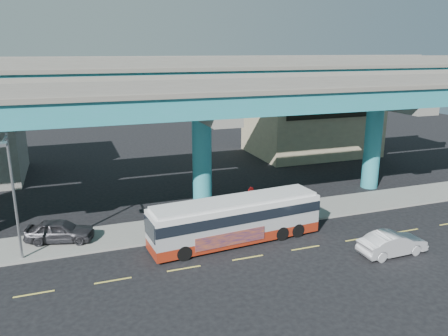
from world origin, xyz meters
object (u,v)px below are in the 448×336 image
object	(u,v)px
parked_car	(60,231)
transit_bus	(236,219)
street_lamp	(11,181)
stop_sign	(251,197)
sedan	(392,243)

from	to	relation	value
parked_car	transit_bus	bearing A→B (deg)	-92.51
parked_car	street_lamp	distance (m)	5.29
parked_car	stop_sign	xyz separation A→B (m)	(12.75, -1.57, 1.31)
sedan	transit_bus	bearing A→B (deg)	58.21
parked_car	stop_sign	bearing A→B (deg)	-81.10
transit_bus	parked_car	distance (m)	11.46
street_lamp	parked_car	bearing A→B (deg)	46.74
transit_bus	stop_sign	distance (m)	2.85
transit_bus	stop_sign	bearing A→B (deg)	42.05
parked_car	stop_sign	size ratio (longest dim) A/B	1.64
street_lamp	stop_sign	bearing A→B (deg)	2.83
parked_car	stop_sign	distance (m)	12.91
parked_car	street_lamp	world-z (taller)	street_lamp
sedan	street_lamp	xyz separation A→B (m)	(-21.39, 6.30, 4.40)
transit_bus	street_lamp	bearing A→B (deg)	169.11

